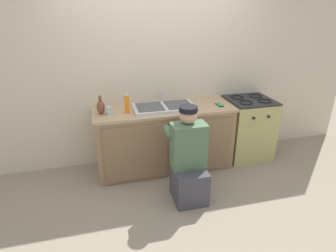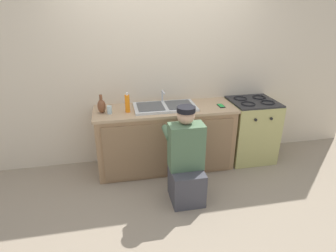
{
  "view_description": "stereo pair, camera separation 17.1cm",
  "coord_description": "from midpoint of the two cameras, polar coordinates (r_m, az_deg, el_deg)",
  "views": [
    {
      "loc": [
        -0.8,
        -3.04,
        2.08
      ],
      "look_at": [
        0.0,
        0.1,
        0.69
      ],
      "focal_mm": 30.0,
      "sensor_mm": 36.0,
      "label": 1
    },
    {
      "loc": [
        -0.63,
        -3.08,
        2.08
      ],
      "look_at": [
        0.0,
        0.1,
        0.69
      ],
      "focal_mm": 30.0,
      "sensor_mm": 36.0,
      "label": 2
    }
  ],
  "objects": [
    {
      "name": "vase_decorative",
      "position": [
        3.52,
        -14.86,
        3.75
      ],
      "size": [
        0.1,
        0.1,
        0.23
      ],
      "color": "brown",
      "rests_on": "countertop"
    },
    {
      "name": "counter_cabinet",
      "position": [
        3.81,
        -2.0,
        -2.72
      ],
      "size": [
        1.79,
        0.62,
        0.82
      ],
      "color": "#997551",
      "rests_on": "ground_plane"
    },
    {
      "name": "plumber_person",
      "position": [
        3.17,
        2.63,
        -7.46
      ],
      "size": [
        0.42,
        0.61,
        1.1
      ],
      "color": "#3F3F47",
      "rests_on": "ground_plane"
    },
    {
      "name": "cell_phone",
      "position": [
        3.79,
        9.14,
        4.25
      ],
      "size": [
        0.07,
        0.14,
        0.01
      ],
      "color": "black",
      "rests_on": "countertop"
    },
    {
      "name": "stove_range",
      "position": [
        4.22,
        14.68,
        -0.4
      ],
      "size": [
        0.63,
        0.62,
        0.89
      ],
      "color": "tan",
      "rests_on": "ground_plane"
    },
    {
      "name": "sink_double_basin",
      "position": [
        3.64,
        -2.14,
        3.97
      ],
      "size": [
        0.8,
        0.44,
        0.19
      ],
      "color": "silver",
      "rests_on": "countertop"
    },
    {
      "name": "countertop",
      "position": [
        3.65,
        -2.12,
        3.41
      ],
      "size": [
        1.83,
        0.62,
        0.03
      ],
      "primitive_type": "cube",
      "color": "tan",
      "rests_on": "counter_cabinet"
    },
    {
      "name": "water_glass",
      "position": [
        3.48,
        -13.29,
        3.0
      ],
      "size": [
        0.06,
        0.06,
        0.1
      ],
      "color": "#ADC6CC",
      "rests_on": "countertop"
    },
    {
      "name": "back_wall",
      "position": [
        3.86,
        -3.34,
        10.84
      ],
      "size": [
        6.0,
        0.1,
        2.5
      ],
      "primitive_type": "cube",
      "color": "beige",
      "rests_on": "ground_plane"
    },
    {
      "name": "soap_bottle_orange",
      "position": [
        3.49,
        -9.74,
        4.4
      ],
      "size": [
        0.06,
        0.06,
        0.25
      ],
      "color": "orange",
      "rests_on": "countertop"
    },
    {
      "name": "ground_plane",
      "position": [
        3.76,
        -0.94,
        -10.25
      ],
      "size": [
        12.0,
        12.0,
        0.0
      ],
      "primitive_type": "plane",
      "color": "gray"
    }
  ]
}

